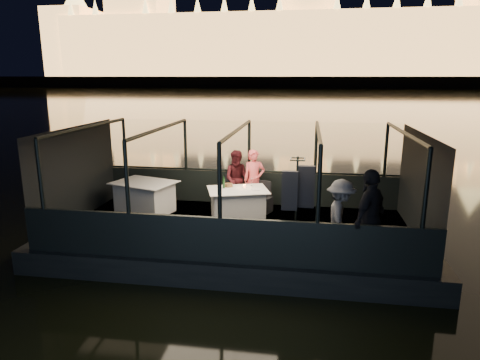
% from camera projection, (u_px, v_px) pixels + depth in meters
% --- Properties ---
extents(river_water, '(500.00, 500.00, 0.00)m').
position_uv_depth(river_water, '(301.00, 97.00, 87.03)').
color(river_water, black).
rests_on(river_water, ground).
extents(boat_hull, '(8.60, 4.40, 1.00)m').
position_uv_depth(boat_hull, '(237.00, 247.00, 10.24)').
color(boat_hull, black).
rests_on(boat_hull, river_water).
extents(boat_deck, '(8.00, 4.00, 0.04)m').
position_uv_depth(boat_deck, '(237.00, 228.00, 10.13)').
color(boat_deck, black).
rests_on(boat_deck, boat_hull).
extents(gunwale_port, '(8.00, 0.08, 0.90)m').
position_uv_depth(gunwale_port, '(249.00, 188.00, 11.94)').
color(gunwale_port, black).
rests_on(gunwale_port, boat_deck).
extents(gunwale_starboard, '(8.00, 0.08, 0.90)m').
position_uv_depth(gunwale_starboard, '(220.00, 240.00, 8.10)').
color(gunwale_starboard, black).
rests_on(gunwale_starboard, boat_deck).
extents(cabin_glass_port, '(8.00, 0.02, 1.40)m').
position_uv_depth(cabin_glass_port, '(249.00, 147.00, 11.67)').
color(cabin_glass_port, '#99B2B2').
rests_on(cabin_glass_port, gunwale_port).
extents(cabin_glass_starboard, '(8.00, 0.02, 1.40)m').
position_uv_depth(cabin_glass_starboard, '(220.00, 181.00, 7.83)').
color(cabin_glass_starboard, '#99B2B2').
rests_on(cabin_glass_starboard, gunwale_starboard).
extents(cabin_roof_glass, '(8.00, 4.00, 0.02)m').
position_uv_depth(cabin_roof_glass, '(237.00, 130.00, 9.58)').
color(cabin_roof_glass, '#99B2B2').
rests_on(cabin_roof_glass, boat_deck).
extents(end_wall_fore, '(0.02, 4.00, 2.30)m').
position_uv_depth(end_wall_fore, '(76.00, 174.00, 10.46)').
color(end_wall_fore, black).
rests_on(end_wall_fore, boat_deck).
extents(end_wall_aft, '(0.02, 4.00, 2.30)m').
position_uv_depth(end_wall_aft, '(419.00, 187.00, 9.24)').
color(end_wall_aft, black).
rests_on(end_wall_aft, boat_deck).
extents(canopy_ribs, '(8.00, 4.00, 2.30)m').
position_uv_depth(canopy_ribs, '(237.00, 180.00, 9.85)').
color(canopy_ribs, black).
rests_on(canopy_ribs, boat_deck).
extents(embankment, '(400.00, 140.00, 6.00)m').
position_uv_depth(embankment, '(306.00, 83.00, 211.58)').
color(embankment, '#423D33').
rests_on(embankment, ground).
extents(parliament_building, '(220.00, 32.00, 60.00)m').
position_uv_depth(parliament_building, '(308.00, 12.00, 171.38)').
color(parliament_building, '#F2D18C').
rests_on(parliament_building, embankment).
extents(dining_table_central, '(1.70, 1.45, 0.77)m').
position_uv_depth(dining_table_central, '(238.00, 204.00, 10.60)').
color(dining_table_central, silver).
rests_on(dining_table_central, boat_deck).
extents(dining_table_aft, '(1.80, 1.53, 0.82)m').
position_uv_depth(dining_table_aft, '(145.00, 198.00, 11.15)').
color(dining_table_aft, white).
rests_on(dining_table_aft, boat_deck).
extents(chair_port_left, '(0.48, 0.48, 0.89)m').
position_uv_depth(chair_port_left, '(232.00, 192.00, 11.47)').
color(chair_port_left, black).
rests_on(chair_port_left, boat_deck).
extents(chair_port_right, '(0.48, 0.48, 0.80)m').
position_uv_depth(chair_port_right, '(264.00, 195.00, 11.14)').
color(chair_port_right, black).
rests_on(chair_port_right, boat_deck).
extents(coat_stand, '(0.67, 0.61, 1.99)m').
position_uv_depth(coat_stand, '(296.00, 211.00, 8.41)').
color(coat_stand, black).
rests_on(coat_stand, boat_deck).
extents(person_woman_coral, '(0.68, 0.56, 1.61)m').
position_uv_depth(person_woman_coral, '(254.00, 182.00, 11.34)').
color(person_woman_coral, '#F4595D').
rests_on(person_woman_coral, boat_deck).
extents(person_man_maroon, '(0.80, 0.65, 1.57)m').
position_uv_depth(person_man_maroon, '(238.00, 181.00, 11.48)').
color(person_man_maroon, '#3F1117').
rests_on(person_man_maroon, boat_deck).
extents(passenger_stripe, '(0.60, 1.02, 1.55)m').
position_uv_depth(passenger_stripe, '(341.00, 214.00, 8.34)').
color(passenger_stripe, silver).
rests_on(passenger_stripe, boat_deck).
extents(passenger_dark, '(0.96, 1.17, 1.85)m').
position_uv_depth(passenger_dark, '(369.00, 221.00, 7.94)').
color(passenger_dark, black).
rests_on(passenger_dark, boat_deck).
extents(wine_bottle, '(0.06, 0.06, 0.30)m').
position_uv_depth(wine_bottle, '(224.00, 182.00, 10.60)').
color(wine_bottle, '#133614').
rests_on(wine_bottle, dining_table_central).
extents(bread_basket, '(0.26, 0.26, 0.08)m').
position_uv_depth(bread_basket, '(229.00, 185.00, 10.77)').
color(bread_basket, brown).
rests_on(bread_basket, dining_table_central).
extents(amber_candle, '(0.06, 0.06, 0.07)m').
position_uv_depth(amber_candle, '(244.00, 186.00, 10.67)').
color(amber_candle, orange).
rests_on(amber_candle, dining_table_central).
extents(plate_near, '(0.33, 0.33, 0.02)m').
position_uv_depth(plate_near, '(256.00, 189.00, 10.52)').
color(plate_near, white).
rests_on(plate_near, dining_table_central).
extents(plate_far, '(0.30, 0.30, 0.01)m').
position_uv_depth(plate_far, '(227.00, 186.00, 10.85)').
color(plate_far, white).
rests_on(plate_far, dining_table_central).
extents(wine_glass_white, '(0.08, 0.08, 0.18)m').
position_uv_depth(wine_glass_white, '(224.00, 184.00, 10.64)').
color(wine_glass_white, white).
rests_on(wine_glass_white, dining_table_central).
extents(wine_glass_red, '(0.09, 0.09, 0.20)m').
position_uv_depth(wine_glass_red, '(252.00, 182.00, 10.82)').
color(wine_glass_red, white).
rests_on(wine_glass_red, dining_table_central).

